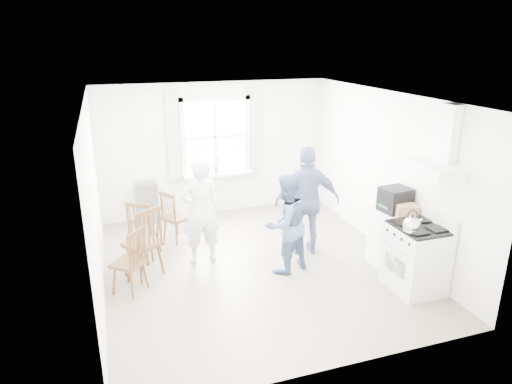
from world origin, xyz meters
name	(u,v)px	position (x,y,z in m)	size (l,w,h in m)	color
room_shell	(255,186)	(0.00, 0.00, 1.30)	(4.62, 5.12, 2.64)	gray
window_assembly	(216,142)	(0.00, 2.45, 1.46)	(1.88, 0.24, 1.70)	white
range_hood	(438,157)	(2.07, -1.35, 1.90)	(0.45, 0.76, 0.94)	white
shelf_unit	(147,203)	(-1.40, 2.33, 0.40)	(0.40, 0.30, 0.80)	slate
gas_stove	(416,257)	(1.91, -1.35, 0.48)	(0.68, 0.76, 1.12)	white
kettle	(411,225)	(1.67, -1.48, 1.05)	(0.22, 0.22, 0.32)	silver
low_cabinet	(391,239)	(1.98, -0.65, 0.45)	(0.50, 0.55, 0.90)	white
stereo_stack	(395,200)	(2.00, -0.64, 1.08)	(0.45, 0.41, 0.37)	black
cardboard_box	(406,211)	(2.02, -0.90, 1.00)	(0.30, 0.21, 0.19)	#AB7852
windsor_chair_a	(147,235)	(-1.60, 0.15, 0.67)	(0.63, 0.63, 1.10)	#4A2D18
windsor_chair_b	(141,224)	(-1.64, 0.77, 0.60)	(0.56, 0.55, 0.99)	#4A2D18
windsor_chair_c	(134,255)	(-1.82, -0.24, 0.58)	(0.56, 0.56, 0.96)	#4A2D18
person_left	(200,212)	(-0.76, 0.40, 0.85)	(0.62, 0.62, 1.69)	silver
person_mid	(286,224)	(0.38, -0.28, 0.76)	(0.74, 0.74, 1.52)	#496289
person_right	(307,201)	(0.94, 0.19, 0.89)	(1.05, 1.05, 1.79)	navy
potted_plant	(217,165)	(-0.02, 2.36, 1.01)	(0.17, 0.17, 0.31)	#2E682E
windsor_chair_d	(171,212)	(-1.09, 1.28, 0.56)	(0.53, 0.53, 0.92)	#4A2D18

